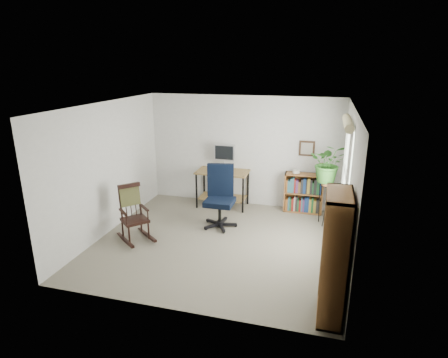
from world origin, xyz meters
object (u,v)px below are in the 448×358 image
(office_chair, at_px, (220,197))
(low_bookshelf, at_px, (304,193))
(tall_bookshelf, at_px, (335,257))
(rocking_chair, at_px, (134,213))
(desk, at_px, (223,189))

(office_chair, bearing_deg, low_bookshelf, 26.86)
(low_bookshelf, distance_m, tall_bookshelf, 3.45)
(office_chair, relative_size, rocking_chair, 1.19)
(desk, xyz_separation_m, tall_bookshelf, (2.31, -3.26, 0.41))
(low_bookshelf, xyz_separation_m, tall_bookshelf, (0.57, -3.38, 0.40))
(desk, relative_size, office_chair, 0.92)
(rocking_chair, relative_size, tall_bookshelf, 0.63)
(low_bookshelf, relative_size, tall_bookshelf, 0.52)
(office_chair, xyz_separation_m, low_bookshelf, (1.50, 1.19, -0.19))
(office_chair, relative_size, tall_bookshelf, 0.75)
(office_chair, height_order, low_bookshelf, office_chair)
(rocking_chair, xyz_separation_m, low_bookshelf, (2.81, 2.12, -0.09))
(office_chair, distance_m, low_bookshelf, 1.93)
(rocking_chair, distance_m, low_bookshelf, 3.52)
(tall_bookshelf, bearing_deg, office_chair, 133.39)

